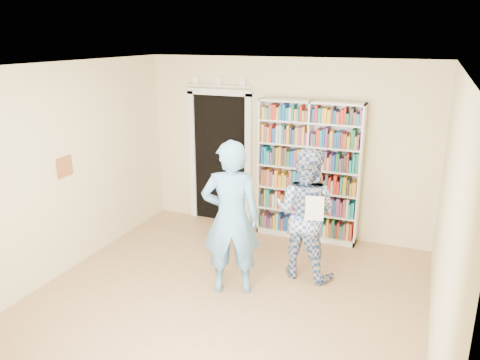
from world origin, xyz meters
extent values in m
plane|color=#9E794C|center=(0.00, 0.00, 0.00)|extent=(5.00, 5.00, 0.00)
plane|color=white|center=(0.00, 0.00, 2.70)|extent=(5.00, 5.00, 0.00)
plane|color=beige|center=(0.00, 2.50, 1.35)|extent=(4.50, 0.00, 4.50)
plane|color=beige|center=(-2.25, 0.00, 1.35)|extent=(0.00, 5.00, 5.00)
plane|color=beige|center=(2.25, 0.00, 1.35)|extent=(0.00, 5.00, 5.00)
cube|color=white|center=(0.42, 2.34, 1.05)|extent=(1.53, 0.29, 2.11)
cube|color=white|center=(0.42, 2.34, 1.05)|extent=(0.02, 0.29, 2.11)
cube|color=black|center=(-1.10, 2.48, 1.05)|extent=(0.90, 0.03, 2.10)
cube|color=white|center=(-1.60, 2.47, 1.05)|extent=(0.10, 0.06, 2.20)
cube|color=white|center=(-0.60, 2.47, 1.05)|extent=(0.10, 0.06, 2.20)
cube|color=white|center=(-1.10, 2.47, 2.15)|extent=(1.10, 0.06, 0.10)
cube|color=white|center=(-1.10, 2.46, 2.25)|extent=(1.10, 0.08, 0.02)
cube|color=brown|center=(-2.23, 0.20, 1.40)|extent=(0.03, 0.25, 0.25)
imported|color=#5C97CC|center=(-0.03, 0.43, 0.94)|extent=(0.81, 0.68, 1.89)
imported|color=#2D4C89|center=(0.68, 1.15, 0.85)|extent=(0.92, 0.76, 1.71)
cube|color=white|center=(0.86, 0.88, 1.04)|extent=(0.22, 0.05, 0.31)
camera|label=1|loc=(2.01, -4.26, 3.00)|focal=35.00mm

